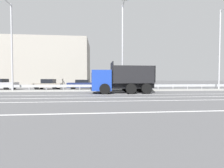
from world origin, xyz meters
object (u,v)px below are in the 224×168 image
Objects in this scene: street_lamp_3 at (221,46)px; parked_car_5 at (124,84)px; dump_truck at (115,81)px; median_road_sign at (140,80)px; parked_car_3 at (48,84)px; street_lamp_1 at (11,44)px; street_lamp_2 at (123,44)px; parked_car_2 at (0,84)px; parked_car_4 at (83,84)px.

street_lamp_3 reaches higher than parked_car_5.
dump_truck is 4.45m from median_road_sign.
street_lamp_3 is at bearing 77.23° from parked_car_5.
street_lamp_1 is at bearing 146.69° from parked_car_3.
dump_truck reaches higher than parked_car_5.
parked_car_3 is at bearing 54.53° from street_lamp_1.
street_lamp_2 reaches higher than parked_car_3.
parked_car_5 is (-12.03, 3.79, -5.06)m from street_lamp_3.
street_lamp_1 reaches higher than parked_car_5.
street_lamp_1 is at bearing -69.56° from parked_car_5.
street_lamp_3 is 29.81m from parked_car_2.
parked_car_4 is at bearing 24.79° from street_lamp_1.
street_lamp_1 is at bearing -70.05° from parked_car_4.
parked_car_4 is at bearing 156.48° from median_road_sign.
parked_car_2 reaches higher than parked_car_3.
dump_truck is at bearing -13.65° from parked_car_5.
parked_car_3 is at bearing 54.38° from dump_truck.
street_lamp_3 reaches higher than parked_car_2.
street_lamp_2 reaches higher than dump_truck.
median_road_sign is 12.90m from parked_car_3.
median_road_sign is 3.87m from parked_car_5.
dump_truck is 2.58× the size of median_road_sign.
street_lamp_3 reaches higher than parked_car_4.
street_lamp_2 is 2.65× the size of parked_car_3.
street_lamp_2 is at bearing 179.83° from street_lamp_3.
parked_car_5 is at bearing -87.75° from parked_car_3.
street_lamp_2 is at bearing 79.50° from parked_car_2.
street_lamp_3 is (25.80, 0.09, 0.33)m from street_lamp_1.
street_lamp_1 is at bearing 46.32° from parked_car_2.
parked_car_3 is (-8.92, 6.33, -0.49)m from dump_truck.
street_lamp_1 is at bearing -178.86° from median_road_sign.
parked_car_2 is 1.05× the size of parked_car_5.
street_lamp_2 is 1.01× the size of street_lamp_3.
median_road_sign reaches higher than parked_car_5.
parked_car_2 is at bearing 173.69° from street_lamp_3.
parked_car_2 is at bearing 170.77° from median_road_sign.
median_road_sign is 0.25× the size of street_lamp_1.
median_road_sign is at bearing 1.14° from street_lamp_1.
median_road_sign is 0.57× the size of parked_car_4.
median_road_sign is (3.47, 2.78, 0.11)m from dump_truck.
street_lamp_3 is 13.59m from parked_car_5.
parked_car_3 is at bearing 159.80° from street_lamp_2.
parked_car_2 is at bearing 135.75° from street_lamp_1.
street_lamp_1 is 25.80m from street_lamp_3.
street_lamp_2 is at bearing -108.04° from parked_car_3.
parked_car_4 is 1.13× the size of parked_car_5.
dump_truck is 0.65× the size of street_lamp_1.
median_road_sign is 18.79m from parked_car_2.
parked_car_4 is (-7.45, 3.24, -0.61)m from median_road_sign.
parked_car_3 is (-12.39, 3.55, -0.60)m from median_road_sign.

